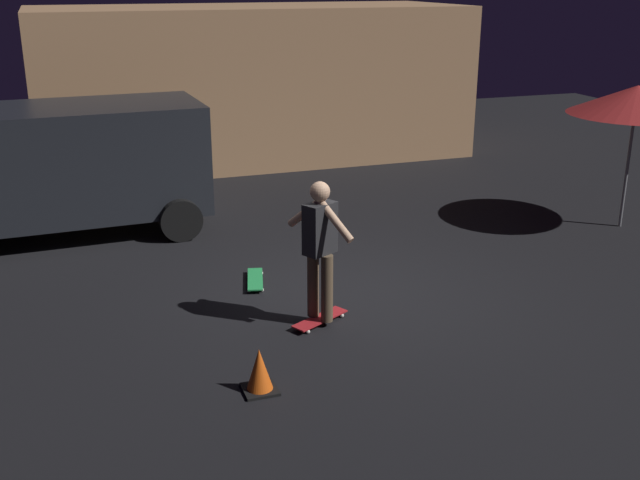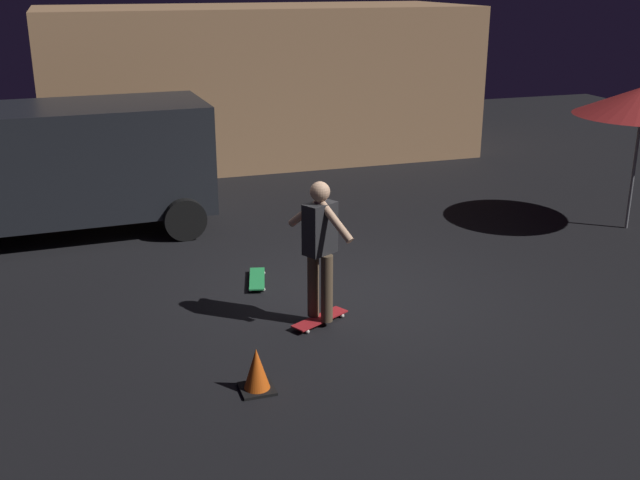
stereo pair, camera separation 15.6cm
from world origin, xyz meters
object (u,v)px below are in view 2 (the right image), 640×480
parked_van (58,162)px  traffic_cone (257,371)px  skateboard_ridden (320,319)px  skateboard_spare (257,279)px  skater (320,241)px

parked_van → traffic_cone: bearing=-73.2°
skateboard_ridden → traffic_cone: 1.68m
skateboard_ridden → parked_van: bearing=122.1°
skateboard_ridden → skateboard_spare: bearing=105.5°
skateboard_ridden → skater: skater is taller
parked_van → skateboard_ridden: (2.83, -4.50, -1.11)m
skateboard_spare → skater: skater is taller
parked_van → traffic_cone: 6.11m
skater → parked_van: bearing=122.1°
parked_van → skateboard_ridden: 5.43m
skateboard_ridden → traffic_cone: (-1.08, -1.28, 0.16)m
parked_van → skater: 5.31m
skateboard_spare → skater: (0.41, -1.47, 0.98)m
skater → skateboard_spare: bearing=105.5°
skateboard_spare → traffic_cone: traffic_cone is taller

